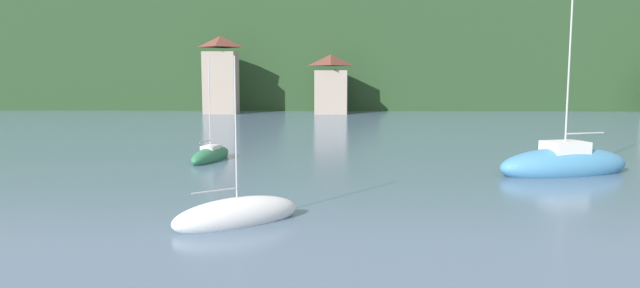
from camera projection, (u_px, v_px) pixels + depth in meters
The scene contains 6 objects.
wooded_hillside at pixel (367, 66), 122.07m from camera, with size 352.00×63.19×41.44m.
shore_building_west at pixel (221, 76), 81.19m from camera, with size 4.63×4.93×10.82m.
shore_building_westcentral at pixel (331, 85), 81.54m from camera, with size 4.71×6.26×8.28m.
sailboat_mid_0 at pixel (237, 215), 21.20m from camera, with size 4.94×4.21×6.49m.
sailboat_far_3 at pixel (211, 156), 36.86m from camera, with size 2.30×5.25×6.88m.
sailboat_mid_5 at pixel (564, 164), 31.82m from camera, with size 8.29×4.69×11.61m.
Camera 1 is at (0.72, 12.84, 5.44)m, focal length 32.39 mm.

